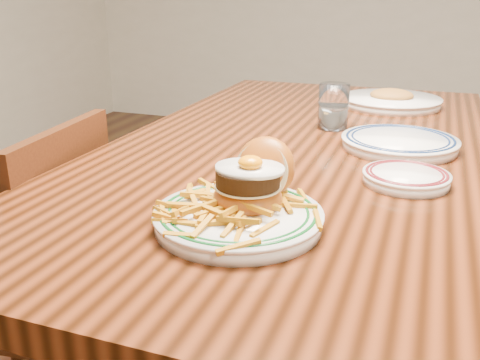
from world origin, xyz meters
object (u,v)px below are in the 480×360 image
(table, at_px, (300,178))
(chair_left, at_px, (35,280))
(main_plate, at_px, (243,203))
(side_plate, at_px, (406,177))

(table, relative_size, chair_left, 1.96)
(main_plate, height_order, side_plate, main_plate)
(table, distance_m, main_plate, 0.49)
(table, height_order, side_plate, side_plate)
(main_plate, xyz_separation_m, side_plate, (0.23, 0.27, -0.02))
(table, xyz_separation_m, main_plate, (0.02, -0.47, 0.12))
(table, height_order, main_plate, main_plate)
(chair_left, distance_m, side_plate, 0.88)
(side_plate, bearing_deg, main_plate, -132.51)
(main_plate, distance_m, side_plate, 0.35)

